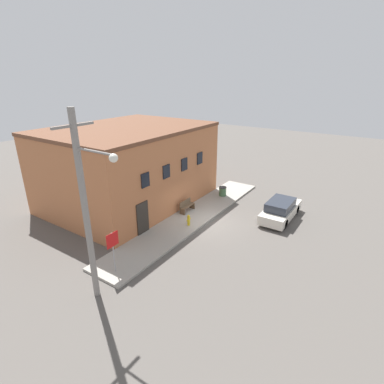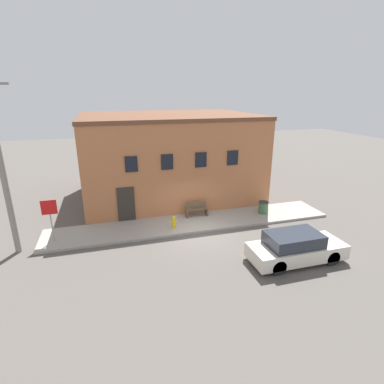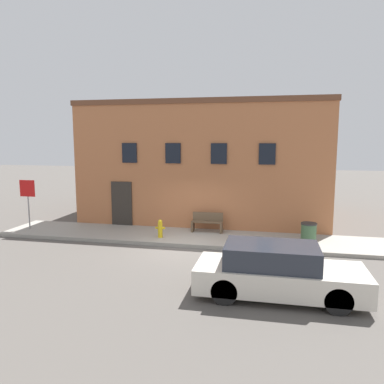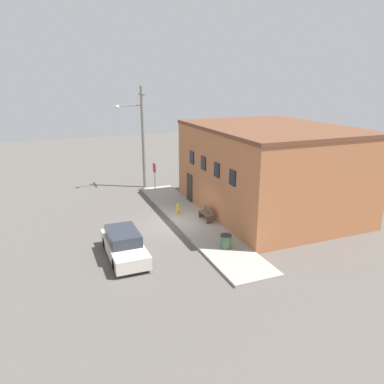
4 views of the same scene
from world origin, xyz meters
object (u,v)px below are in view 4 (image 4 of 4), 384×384
at_px(utility_pole, 142,135).
at_px(bench, 206,214).
at_px(trash_bin, 226,241).
at_px(stop_sign, 154,171).
at_px(fire_hydrant, 178,209).
at_px(parked_car, 124,245).

bearing_deg(utility_pole, bench, 9.76).
relative_size(bench, trash_bin, 1.79).
bearing_deg(trash_bin, stop_sign, -178.26).
height_order(bench, utility_pole, utility_pole).
bearing_deg(stop_sign, fire_hydrant, -2.29).
bearing_deg(parked_car, utility_pole, 160.69).
bearing_deg(bench, parked_car, -64.23).
bearing_deg(fire_hydrant, trash_bin, 5.98).
distance_m(trash_bin, utility_pole, 14.31).
relative_size(trash_bin, utility_pole, 0.09).
relative_size(utility_pole, parked_car, 1.91).
distance_m(utility_pole, parked_car, 13.72).
bearing_deg(fire_hydrant, bench, 37.69).
distance_m(stop_sign, utility_pole, 3.24).
bearing_deg(utility_pole, fire_hydrant, 2.20).
bearing_deg(stop_sign, trash_bin, 1.74).
relative_size(fire_hydrant, stop_sign, 0.34).
bearing_deg(utility_pole, parked_car, -19.31).
xyz_separation_m(stop_sign, bench, (7.98, 1.09, -1.15)).
height_order(fire_hydrant, trash_bin, same).
distance_m(stop_sign, trash_bin, 12.22).
distance_m(fire_hydrant, utility_pole, 8.76).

